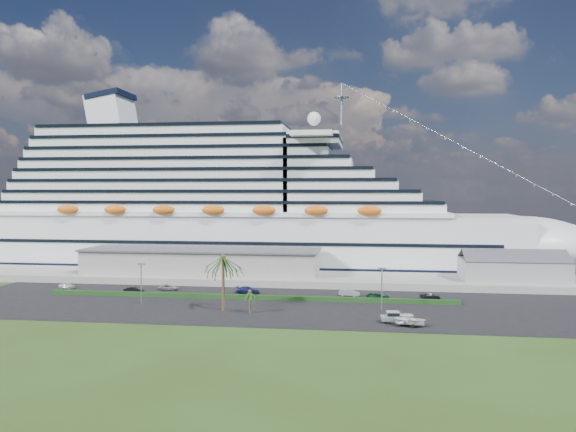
# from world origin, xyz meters

# --- Properties ---
(ground) EXTENTS (420.00, 420.00, 0.00)m
(ground) POSITION_xyz_m (0.00, 0.00, 0.00)
(ground) COLOR #2E4316
(ground) RESTS_ON ground
(asphalt_lot) EXTENTS (140.00, 38.00, 0.12)m
(asphalt_lot) POSITION_xyz_m (0.00, 11.00, 0.06)
(asphalt_lot) COLOR black
(asphalt_lot) RESTS_ON ground
(wharf) EXTENTS (240.00, 20.00, 1.80)m
(wharf) POSITION_xyz_m (0.00, 40.00, 0.90)
(wharf) COLOR gray
(wharf) RESTS_ON ground
(water) EXTENTS (420.00, 160.00, 0.02)m
(water) POSITION_xyz_m (0.00, 130.00, 0.01)
(water) COLOR #0B1A32
(water) RESTS_ON ground
(cruise_ship) EXTENTS (191.00, 38.00, 54.00)m
(cruise_ship) POSITION_xyz_m (-21.53, 64.00, 16.69)
(cruise_ship) COLOR silver
(cruise_ship) RESTS_ON ground
(terminal_building) EXTENTS (61.00, 15.00, 6.30)m
(terminal_building) POSITION_xyz_m (-25.00, 40.00, 5.01)
(terminal_building) COLOR gray
(terminal_building) RESTS_ON wharf
(port_shed) EXTENTS (24.00, 12.31, 7.37)m
(port_shed) POSITION_xyz_m (52.00, 40.00, 4.40)
(port_shed) COLOR gray
(port_shed) RESTS_ON wharf
(hedge) EXTENTS (88.00, 1.10, 0.90)m
(hedge) POSITION_xyz_m (-8.00, 16.00, 0.57)
(hedge) COLOR black
(hedge) RESTS_ON asphalt_lot
(lamp_post_left) EXTENTS (1.60, 0.35, 8.27)m
(lamp_post_left) POSITION_xyz_m (-28.00, 8.00, 5.34)
(lamp_post_left) COLOR gray
(lamp_post_left) RESTS_ON asphalt_lot
(lamp_post_right) EXTENTS (1.60, 0.35, 8.27)m
(lamp_post_right) POSITION_xyz_m (20.00, 8.00, 5.34)
(lamp_post_right) COLOR gray
(lamp_post_right) RESTS_ON asphalt_lot
(palm_tall) EXTENTS (8.82, 8.82, 11.13)m
(palm_tall) POSITION_xyz_m (-10.00, 4.00, 9.20)
(palm_tall) COLOR #47301E
(palm_tall) RESTS_ON ground
(palm_short) EXTENTS (3.53, 3.53, 4.56)m
(palm_short) POSITION_xyz_m (-4.50, 2.50, 3.67)
(palm_short) COLOR #47301E
(palm_short) RESTS_ON ground
(parked_car_0) EXTENTS (4.17, 2.20, 1.35)m
(parked_car_0) POSITION_xyz_m (-52.40, 22.93, 0.80)
(parked_car_0) COLOR silver
(parked_car_0) RESTS_ON asphalt_lot
(parked_car_1) EXTENTS (4.56, 2.05, 1.45)m
(parked_car_1) POSITION_xyz_m (-34.52, 19.52, 0.85)
(parked_car_1) COLOR black
(parked_car_1) RESTS_ON asphalt_lot
(parked_car_2) EXTENTS (4.67, 2.21, 1.29)m
(parked_car_2) POSITION_xyz_m (-28.06, 24.10, 0.76)
(parked_car_2) COLOR gray
(parked_car_2) RESTS_ON asphalt_lot
(parked_car_3) EXTENTS (5.63, 2.90, 1.56)m
(parked_car_3) POSITION_xyz_m (-9.02, 22.25, 0.90)
(parked_car_3) COLOR navy
(parked_car_3) RESTS_ON asphalt_lot
(parked_car_4) EXTENTS (3.89, 2.69, 1.23)m
(parked_car_4) POSITION_xyz_m (-9.72, 24.61, 0.73)
(parked_car_4) COLOR maroon
(parked_car_4) RESTS_ON asphalt_lot
(parked_car_5) EXTENTS (4.69, 2.58, 1.47)m
(parked_car_5) POSITION_xyz_m (13.47, 22.30, 0.85)
(parked_car_5) COLOR #97989D
(parked_car_5) RESTS_ON asphalt_lot
(parked_car_6) EXTENTS (5.46, 3.25, 1.42)m
(parked_car_6) POSITION_xyz_m (19.57, 19.15, 0.83)
(parked_car_6) COLOR #0C311E
(parked_car_6) RESTS_ON asphalt_lot
(parked_car_7) EXTENTS (4.71, 3.00, 1.27)m
(parked_car_7) POSITION_xyz_m (30.51, 21.30, 0.76)
(parked_car_7) COLOR black
(parked_car_7) RESTS_ON asphalt_lot
(pickup_truck) EXTENTS (5.67, 2.36, 1.96)m
(pickup_truck) POSITION_xyz_m (22.23, -1.52, 1.20)
(pickup_truck) COLOR black
(pickup_truck) RESTS_ON asphalt_lot
(boat_trailer) EXTENTS (6.10, 4.30, 1.71)m
(boat_trailer) POSITION_xyz_m (24.34, -3.99, 1.25)
(boat_trailer) COLOR gray
(boat_trailer) RESTS_ON asphalt_lot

